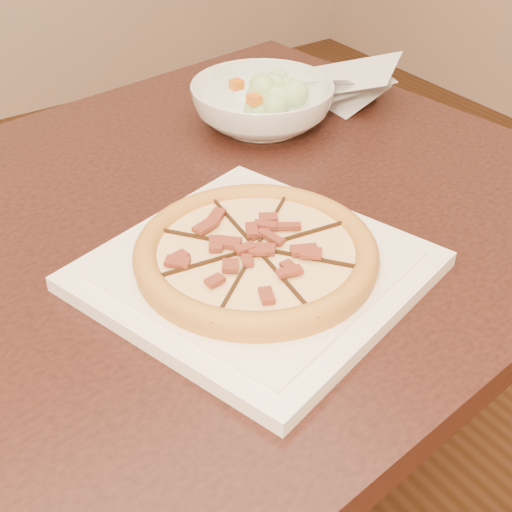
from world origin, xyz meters
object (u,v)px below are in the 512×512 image
object	(u,v)px
dining_table	(120,327)
pizza	(256,253)
plate	(256,270)
salad_bowl	(262,105)

from	to	relation	value
dining_table	pizza	size ratio (longest dim) A/B	5.17
dining_table	pizza	xyz separation A→B (m)	(0.12, -0.14, 0.15)
dining_table	plate	world-z (taller)	plate
plate	pizza	size ratio (longest dim) A/B	1.49
dining_table	plate	xyz separation A→B (m)	(0.12, -0.14, 0.12)
pizza	salad_bowl	world-z (taller)	salad_bowl
pizza	salad_bowl	size ratio (longest dim) A/B	1.23
dining_table	salad_bowl	size ratio (longest dim) A/B	6.34
plate	pizza	xyz separation A→B (m)	(-0.00, 0.00, 0.02)
plate	salad_bowl	distance (m)	0.39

